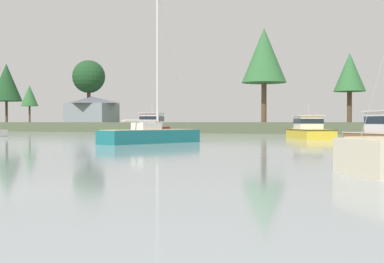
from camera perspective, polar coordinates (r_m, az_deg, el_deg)
name	(u,v)px	position (r m, az deg, el deg)	size (l,w,h in m)	color
far_shore_bank	(356,127)	(92.96, 17.55, 0.50)	(186.20, 48.98, 1.56)	#4C563D
cruiser_yellow	(307,133)	(51.28, 12.45, -0.20)	(6.22, 8.70, 4.24)	gold
sailboat_teal	(151,139)	(38.53, -4.54, -0.88)	(4.82, 8.66, 12.05)	#196B70
cruiser_maroon	(151,130)	(62.52, -4.56, 0.19)	(4.86, 9.17, 4.77)	maroon
shore_tree_left	(89,77)	(109.71, -11.23, 5.87)	(6.74, 6.74, 12.75)	brown
shore_tree_inland_c	(264,56)	(73.26, 7.89, 8.19)	(6.16, 6.16, 12.98)	brown
shore_tree_left_mid	(350,73)	(76.44, 16.86, 6.17)	(4.42, 4.42, 9.70)	brown
shore_tree_right_mid	(30,96)	(119.42, -17.35, 3.75)	(3.74, 3.74, 8.12)	brown
shore_tree_inland_b	(6,82)	(106.96, -19.64, 5.08)	(5.91, 5.91, 11.30)	brown
cottage_near_water	(92,109)	(107.63, -10.92, 2.43)	(9.90, 7.03, 5.19)	gray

